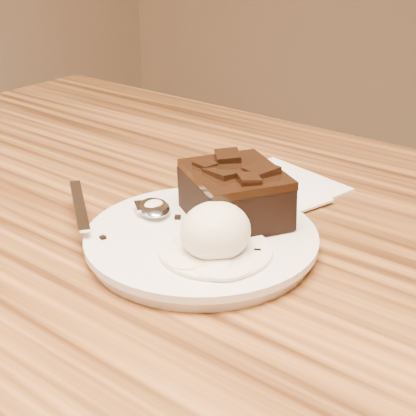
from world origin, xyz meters
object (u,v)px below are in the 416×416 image
Objects in this scene: plate at (201,242)px; napkin at (272,185)px; ice_cream_scoop at (216,231)px; spoon at (154,209)px; brownie at (235,198)px.

napkin is (-0.03, 0.17, -0.01)m from plate.
plate is 0.17m from napkin.
plate is 0.05m from ice_cream_scoop.
spoon is 0.17m from napkin.
spoon is at bearing 166.09° from ice_cream_scoop.
spoon is at bearing -148.68° from brownie.
ice_cream_scoop reaches higher than spoon.
ice_cream_scoop reaches higher than brownie.
ice_cream_scoop reaches higher than napkin.
spoon is (-0.10, 0.02, -0.02)m from ice_cream_scoop.
ice_cream_scoop reaches higher than plate.
brownie is at bearing -22.25° from spoon.
ice_cream_scoop is 0.20m from napkin.
ice_cream_scoop is at bearing -71.35° from napkin.
brownie is 0.08m from spoon.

